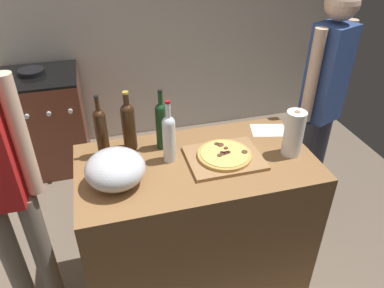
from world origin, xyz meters
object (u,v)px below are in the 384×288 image
Objects in this scene: mixing_bowl at (115,169)px; person_in_stripes at (0,178)px; paper_towel_roll at (294,133)px; wine_bottle_amber at (162,123)px; pizza at (224,155)px; wine_bottle_clear at (129,124)px; wine_bottle_dark at (169,136)px; wine_bottle_green at (101,131)px; stove at (46,122)px; person_in_red at (322,98)px.

mixing_bowl is 0.17× the size of person_in_stripes.
paper_towel_roll is 0.75× the size of wine_bottle_amber.
person_in_stripes reaches higher than mixing_bowl.
pizza is 0.59m from mixing_bowl.
wine_bottle_clear is 0.26m from wine_bottle_dark.
wine_bottle_dark is at bearing -84.86° from wine_bottle_amber.
wine_bottle_clear is at bearing 151.97° from pizza.
pizza is 0.84× the size of wine_bottle_clear.
wine_bottle_amber is at bearing 95.14° from wine_bottle_dark.
pizza is at bearing -28.03° from wine_bottle_clear.
wine_bottle_green is 0.53m from person_in_stripes.
stove is at bearing 115.03° from wine_bottle_clear.
wine_bottle_amber reaches higher than wine_bottle_clear.
person_in_stripes is (-0.54, 0.09, -0.01)m from mixing_bowl.
mixing_bowl is at bearing -81.36° from wine_bottle_green.
paper_towel_roll is (0.38, -0.04, 0.10)m from pizza.
mixing_bowl is 0.83× the size of wine_bottle_dark.
wine_bottle_dark reaches higher than pizza.
person_in_stripes reaches higher than wine_bottle_clear.
mixing_bowl is at bearing -9.79° from person_in_stripes.
stove is at bearing 107.49° from mixing_bowl.
person_in_stripes is at bearing -90.51° from stove.
stove is 0.54× the size of person_in_stripes.
pizza is 0.39m from paper_towel_roll.
person_in_red reaches higher than mixing_bowl.
wine_bottle_amber is 0.20× the size of person_in_stripes.
stove is (-1.11, 1.61, -0.51)m from pizza.
pizza is 0.81× the size of wine_bottle_green.
paper_towel_roll is 0.90m from wine_bottle_clear.
wine_bottle_amber reaches higher than pizza.
mixing_bowl is 0.17× the size of person_in_red.
paper_towel_roll is at bearing -19.16° from wine_bottle_clear.
wine_bottle_clear is 0.69m from person_in_stripes.
wine_bottle_dark is (0.30, 0.13, 0.06)m from mixing_bowl.
person_in_red reaches higher than wine_bottle_dark.
wine_bottle_green is (-0.15, -0.04, 0.00)m from wine_bottle_clear.
wine_bottle_dark is 1.85m from stove.
wine_bottle_clear is 0.98× the size of wine_bottle_amber.
wine_bottle_green is at bearing 157.63° from wine_bottle_dark.
pizza is 0.94m from person_in_red.
stove is (-0.63, 1.35, -0.64)m from wine_bottle_clear.
person_in_stripes is (-0.50, -0.18, -0.08)m from wine_bottle_green.
wine_bottle_green is at bearing 98.64° from mixing_bowl.
wine_bottle_clear is at bearing 160.84° from paper_towel_roll.
mixing_bowl is at bearing -179.23° from paper_towel_roll.
wine_bottle_dark is (-0.29, 0.08, 0.12)m from pizza.
wine_bottle_amber is at bearing 144.83° from pizza.
person_in_red reaches higher than pizza.
pizza is 0.83× the size of wine_bottle_amber.
person_in_red is (1.43, 0.47, -0.03)m from mixing_bowl.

